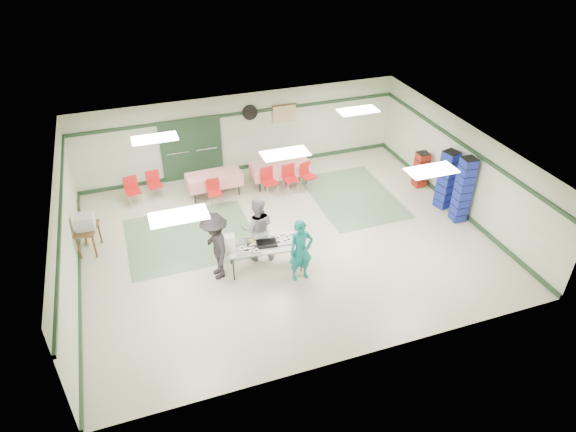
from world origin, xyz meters
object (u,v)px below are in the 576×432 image
object	(u,v)px
dining_table_b	(214,179)
crate_stack_blue_a	(447,180)
printer_table	(87,232)
chair_loose_a	(154,182)
volunteer_grey	(258,229)
chair_b	(268,179)
crate_stack_red	(421,169)
volunteer_dark	(215,246)
broom	(83,220)
chair_loose_b	(132,188)
chair_c	(307,173)
office_printer	(85,222)
serving_table	(265,245)
chair_d	(214,190)
chair_a	(290,176)
volunteer_teal	(301,251)
dining_table_a	(280,168)
crate_stack_blue_b	(463,190)

from	to	relation	value
dining_table_b	crate_stack_blue_a	distance (m)	7.14
printer_table	chair_loose_a	bearing A→B (deg)	61.97
volunteer_grey	printer_table	size ratio (longest dim) A/B	2.04
chair_b	crate_stack_red	bearing A→B (deg)	-23.43
crate_stack_red	printer_table	bearing A→B (deg)	-179.06
volunteer_dark	broom	distance (m)	4.04
chair_loose_b	volunteer_dark	bearing A→B (deg)	-78.97
volunteer_dark	crate_stack_blue_a	xyz separation A→B (m)	(7.28, 0.98, 0.01)
chair_c	office_printer	xyz separation A→B (m)	(-6.75, -1.22, 0.38)
chair_b	broom	size ratio (longest dim) A/B	0.66
serving_table	broom	distance (m)	5.11
chair_d	printer_table	world-z (taller)	chair_d
chair_a	printer_table	xyz separation A→B (m)	(-6.15, -1.24, 0.06)
volunteer_teal	chair_c	distance (m)	4.54
crate_stack_blue_a	chair_c	bearing A→B (deg)	145.71
chair_loose_b	crate_stack_red	world-z (taller)	crate_stack_red
volunteer_grey	volunteer_dark	distance (m)	1.26
dining_table_a	chair_a	distance (m)	0.57
serving_table	dining_table_b	bearing A→B (deg)	103.52
chair_loose_b	printer_table	size ratio (longest dim) A/B	1.03
chair_a	printer_table	bearing A→B (deg)	-175.32
volunteer_grey	serving_table	bearing A→B (deg)	108.77
chair_loose_a	printer_table	xyz separation A→B (m)	(-2.02, -2.29, 0.08)
dining_table_a	chair_d	bearing A→B (deg)	-165.07
dining_table_b	chair_c	distance (m)	2.97
crate_stack_blue_a	volunteer_teal	bearing A→B (deg)	-161.76
volunteer_dark	broom	size ratio (longest dim) A/B	1.29
volunteer_teal	chair_b	distance (m)	4.22
crate_stack_blue_a	chair_loose_a	bearing A→B (deg)	157.24
volunteer_dark	volunteer_teal	bearing A→B (deg)	66.14
chair_d	crate_stack_blue_a	bearing A→B (deg)	-23.28
printer_table	chair_loose_b	bearing A→B (deg)	70.81
volunteer_grey	office_printer	xyz separation A→B (m)	(-4.22, 1.78, 0.02)
volunteer_dark	office_printer	xyz separation A→B (m)	(-3.02, 2.18, 0.02)
crate_stack_blue_b	office_printer	xyz separation A→B (m)	(-10.30, 2.00, -0.08)
dining_table_a	crate_stack_blue_b	bearing A→B (deg)	-40.27
broom	chair_c	bearing A→B (deg)	21.10
chair_loose_a	office_printer	bearing A→B (deg)	-138.67
crate_stack_blue_b	chair_loose_a	bearing A→B (deg)	152.71
volunteer_dark	crate_stack_red	world-z (taller)	volunteer_dark
volunteer_teal	printer_table	distance (m)	5.79
dining_table_a	chair_c	xyz separation A→B (m)	(0.72, -0.57, -0.01)
chair_c	office_printer	size ratio (longest dim) A/B	1.88
chair_d	crate_stack_red	world-z (taller)	crate_stack_red
volunteer_grey	crate_stack_blue_a	distance (m)	6.11
dining_table_a	chair_b	size ratio (longest dim) A/B	2.03
dining_table_a	chair_loose_a	size ratio (longest dim) A/B	2.13
chair_d	chair_loose_b	world-z (taller)	chair_loose_b
chair_c	crate_stack_blue_a	xyz separation A→B (m)	(3.55, -2.42, 0.38)
volunteer_dark	dining_table_b	world-z (taller)	volunteer_dark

